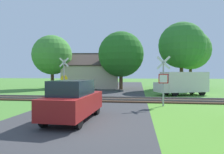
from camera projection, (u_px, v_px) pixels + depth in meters
name	position (u px, v px, depth m)	size (l,w,h in m)	color
ground_plane	(71.00, 125.00, 8.05)	(160.00, 160.00, 0.00)	#4C8433
road_asphalt	(85.00, 115.00, 10.04)	(6.60, 80.00, 0.01)	#38383A
rail_track	(104.00, 99.00, 15.64)	(60.00, 2.60, 0.22)	#422D1E
stop_sign_near	(163.00, 78.00, 12.68)	(0.88, 0.16, 3.21)	#9E9EA5
crossing_sign_far	(64.00, 75.00, 18.30)	(0.86, 0.21, 3.56)	#9E9EA5
house	(92.00, 76.00, 29.79)	(8.76, 7.61, 5.16)	#C6B293
tree_far	(191.00, 50.00, 29.22)	(5.72, 5.72, 8.42)	#513823
tree_left	(52.00, 55.00, 27.69)	(5.45, 5.45, 7.40)	#513823
tree_right	(182.00, 45.00, 25.74)	(5.91, 5.91, 8.71)	#513823
tree_center	(121.00, 54.00, 26.30)	(5.98, 5.98, 7.63)	#513823
mail_truck	(182.00, 82.00, 19.21)	(5.24, 3.51, 2.24)	silver
parked_car	(74.00, 100.00, 8.85)	(1.81, 4.07, 1.78)	maroon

